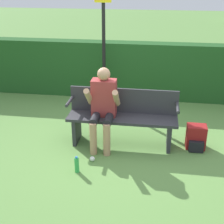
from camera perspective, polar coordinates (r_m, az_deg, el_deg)
name	(u,v)px	position (r m, az deg, el deg)	size (l,w,h in m)	color
ground_plane	(122,144)	(5.22, 1.80, -5.87)	(40.00, 40.00, 0.00)	#5B8942
hedge_back	(134,71)	(6.97, 3.97, 7.57)	(12.00, 0.37, 1.24)	#1E4C1E
park_bench	(123,116)	(5.05, 1.95, -0.73)	(1.76, 0.43, 0.91)	#2D2D33
person_seated	(103,104)	(4.89, -1.65, 1.42)	(0.52, 0.57, 1.29)	#993333
backpack	(196,138)	(5.20, 15.09, -4.55)	(0.31, 0.30, 0.39)	maroon
water_bottle	(77,165)	(4.51, -6.46, -9.56)	(0.07, 0.07, 0.25)	green
signpost	(104,39)	(6.42, -1.54, 13.18)	(0.32, 0.09, 2.43)	black
litter_crumple	(92,159)	(4.77, -3.62, -8.55)	(0.08, 0.08, 0.08)	silver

